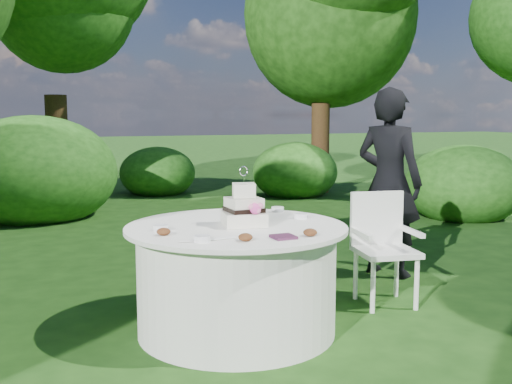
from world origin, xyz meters
TOP-DOWN VIEW (x-y plane):
  - ground at (0.00, 0.00)m, footprint 80.00×80.00m
  - napkins at (0.12, -0.52)m, footprint 0.14×0.14m
  - feather_plume at (-0.30, -0.40)m, footprint 0.48×0.07m
  - guest at (1.89, 0.88)m, footprint 0.69×0.78m
  - table at (0.00, 0.00)m, footprint 1.56×1.56m
  - cake at (0.05, -0.02)m, footprint 0.34×0.34m
  - chair at (1.35, 0.19)m, footprint 0.54×0.53m
  - votives at (0.03, 0.02)m, footprint 1.18×0.96m
  - petal_cups at (-0.01, -0.19)m, footprint 1.00×1.04m

SIDE VIEW (x-z plane):
  - ground at x=0.00m, z-range 0.00..0.00m
  - table at x=0.00m, z-range 0.00..0.77m
  - chair at x=1.35m, z-range 0.07..0.97m
  - feather_plume at x=-0.30m, z-range 0.77..0.78m
  - napkins at x=0.12m, z-range 0.77..0.79m
  - votives at x=0.03m, z-range 0.77..0.81m
  - petal_cups at x=-0.01m, z-range 0.77..0.82m
  - cake at x=0.05m, z-range 0.67..1.09m
  - guest at x=1.89m, z-range 0.00..1.80m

